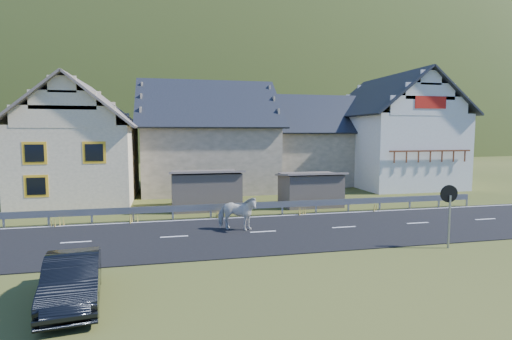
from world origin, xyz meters
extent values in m
plane|color=#353D13|center=(0.00, 0.00, 0.00)|extent=(160.00, 160.00, 0.00)
cube|color=black|center=(0.00, 0.00, 0.02)|extent=(60.00, 7.00, 0.04)
cube|color=silver|center=(0.00, 0.00, 0.04)|extent=(60.00, 6.60, 0.01)
cube|color=#93969B|center=(0.00, 3.68, 0.58)|extent=(28.00, 0.08, 0.34)
cube|color=#93969B|center=(-12.00, 3.70, 0.35)|extent=(0.10, 0.06, 0.70)
cube|color=#93969B|center=(-10.00, 3.70, 0.35)|extent=(0.10, 0.06, 0.70)
cube|color=#93969B|center=(-8.00, 3.70, 0.35)|extent=(0.10, 0.06, 0.70)
cube|color=#93969B|center=(-6.00, 3.70, 0.35)|extent=(0.10, 0.06, 0.70)
cube|color=#93969B|center=(-4.00, 3.70, 0.35)|extent=(0.10, 0.06, 0.70)
cube|color=#93969B|center=(-2.00, 3.70, 0.35)|extent=(0.10, 0.06, 0.70)
cube|color=#93969B|center=(0.00, 3.70, 0.35)|extent=(0.10, 0.06, 0.70)
cube|color=#93969B|center=(2.00, 3.70, 0.35)|extent=(0.10, 0.06, 0.70)
cube|color=#93969B|center=(4.00, 3.70, 0.35)|extent=(0.10, 0.06, 0.70)
cube|color=#93969B|center=(6.00, 3.70, 0.35)|extent=(0.10, 0.06, 0.70)
cube|color=#93969B|center=(8.00, 3.70, 0.35)|extent=(0.10, 0.06, 0.70)
cube|color=#93969B|center=(10.00, 3.70, 0.35)|extent=(0.10, 0.06, 0.70)
cube|color=#93969B|center=(12.00, 3.70, 0.35)|extent=(0.10, 0.06, 0.70)
cube|color=#93969B|center=(14.00, 3.70, 0.35)|extent=(0.10, 0.06, 0.70)
cube|color=#605549|center=(-2.00, 6.50, 1.10)|extent=(4.30, 3.30, 2.40)
cube|color=#605549|center=(4.50, 6.00, 1.00)|extent=(3.80, 2.90, 2.20)
cube|color=#FFE6B9|center=(-10.00, 12.00, 2.50)|extent=(7.00, 9.00, 5.00)
cube|color=yellow|center=(-11.60, 7.50, 3.40)|extent=(1.30, 0.12, 1.30)
cube|color=yellow|center=(-8.40, 7.50, 3.40)|extent=(1.30, 0.12, 1.30)
cube|color=yellow|center=(-11.60, 7.50, 1.50)|extent=(1.30, 0.12, 1.30)
cube|color=tan|center=(-12.00, 13.50, 6.56)|extent=(0.70, 0.70, 2.40)
cube|color=tan|center=(-1.00, 15.00, 2.50)|extent=(10.00, 9.00, 5.00)
cube|color=tan|center=(9.00, 17.00, 2.30)|extent=(9.00, 8.00, 4.60)
cube|color=silver|center=(15.00, 14.00, 3.00)|extent=(8.00, 10.00, 6.00)
cube|color=#B71910|center=(15.00, 8.97, 6.80)|extent=(2.60, 0.06, 0.90)
cube|color=brown|center=(15.00, 8.75, 3.20)|extent=(6.80, 0.12, 0.12)
ellipsoid|color=#1E3310|center=(5.00, 180.00, -20.00)|extent=(440.00, 280.00, 260.00)
imported|color=beige|center=(-1.12, 0.55, 0.85)|extent=(1.52, 2.10, 1.61)
imported|color=black|center=(-6.79, -6.23, 0.65)|extent=(1.87, 4.06, 1.29)
cylinder|color=#93969B|center=(6.59, -4.00, 1.06)|extent=(0.08, 0.08, 2.12)
cylinder|color=black|center=(6.59, -3.91, 2.17)|extent=(0.70, 0.15, 0.70)
cylinder|color=white|center=(6.59, -3.87, 2.17)|extent=(0.59, 0.11, 0.59)
camera|label=1|loc=(-4.25, -17.43, 4.58)|focal=28.00mm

